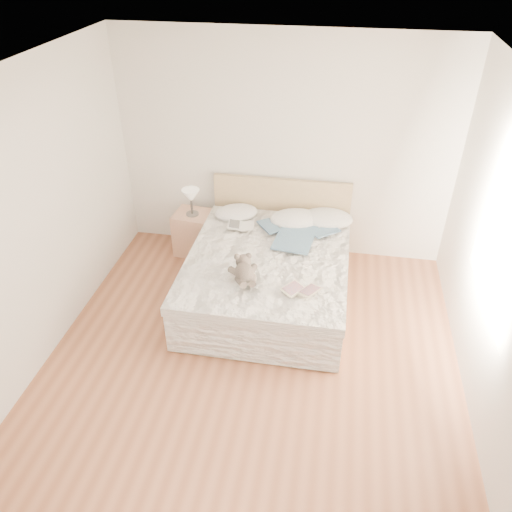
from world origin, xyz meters
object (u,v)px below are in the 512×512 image
Objects in this scene: teddy_bear at (245,279)px; photo_book at (241,226)px; nightstand at (194,233)px; table_lamp at (191,197)px; childrens_book at (301,290)px; bed at (269,273)px.

photo_book is at bearing 81.45° from teddy_bear.
nightstand is 1.64× the size of table_lamp.
photo_book is at bearing -22.39° from table_lamp.
nightstand is at bearing 147.65° from photo_book.
teddy_bear is at bearing -55.17° from nightstand.
childrens_book is at bearing -61.66° from photo_book.
teddy_bear is (-0.57, 0.06, 0.02)m from childrens_book.
childrens_book is (0.82, -1.10, 0.00)m from photo_book.
childrens_book is (1.50, -1.40, 0.35)m from nightstand.
teddy_bear is at bearing -85.05° from photo_book.
childrens_book is (1.49, -1.37, -0.18)m from table_lamp.
table_lamp reaches higher than nightstand.
photo_book reaches higher than childrens_book.
nightstand is at bearing 107.63° from table_lamp.
teddy_bear reaches higher than nightstand.
bed is 6.68× the size of photo_book.
bed is 6.28× the size of table_lamp.
childrens_book is at bearing -57.65° from bed.
table_lamp reaches higher than teddy_bear.
childrens_book is at bearing -28.18° from teddy_bear.
bed is at bearing -33.50° from table_lamp.
nightstand is 2.08m from childrens_book.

